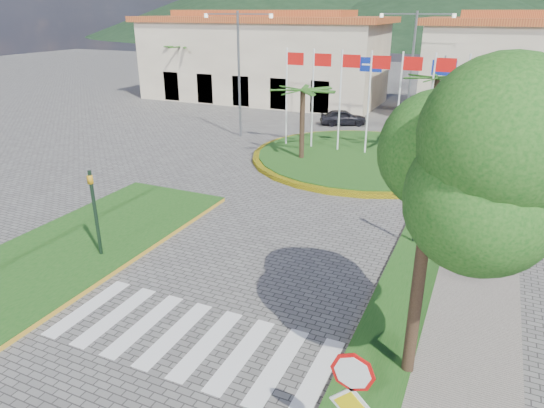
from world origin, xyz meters
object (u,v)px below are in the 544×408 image
at_px(deciduous_tree, 433,165).
at_px(car_side_right, 505,230).
at_px(roundabout_island, 362,157).
at_px(car_dark_a, 343,117).
at_px(stop_sign, 351,393).
at_px(car_dark_b, 536,124).
at_px(white_van, 349,102).

bearing_deg(deciduous_tree, car_side_right, 76.62).
distance_m(roundabout_island, car_dark_a, 9.13).
xyz_separation_m(roundabout_island, stop_sign, (4.90, -20.04, 1.61)).
bearing_deg(stop_sign, car_dark_a, 106.81).
relative_size(stop_sign, deciduous_tree, 0.39).
xyz_separation_m(roundabout_island, car_side_right, (7.50, -8.59, 0.43)).
distance_m(deciduous_tree, car_dark_b, 29.28).
bearing_deg(car_dark_b, stop_sign, 175.99).
distance_m(deciduous_tree, car_dark_a, 27.35).
height_order(deciduous_tree, car_dark_a, deciduous_tree).
bearing_deg(roundabout_island, white_van, 109.00).
relative_size(roundabout_island, deciduous_tree, 1.87).
bearing_deg(car_dark_a, car_side_right, -171.33).
distance_m(roundabout_island, car_dark_b, 14.97).
distance_m(car_dark_a, car_dark_b, 13.48).
bearing_deg(car_side_right, stop_sign, -89.07).
relative_size(stop_sign, car_dark_b, 0.75).
xyz_separation_m(deciduous_tree, car_dark_b, (3.90, 28.65, -4.59)).
relative_size(deciduous_tree, white_van, 1.64).
xyz_separation_m(white_van, car_side_right, (12.65, -23.55, 0.04)).
bearing_deg(car_side_right, roundabout_island, 144.83).
bearing_deg(car_dark_b, car_side_right, 178.71).
bearing_deg(white_van, car_dark_b, -118.50).
bearing_deg(stop_sign, roundabout_island, 103.73).
bearing_deg(car_dark_a, deciduous_tree, 175.15).
distance_m(deciduous_tree, car_side_right, 9.77).
height_order(stop_sign, car_side_right, stop_sign).
bearing_deg(roundabout_island, car_dark_b, 51.13).
distance_m(deciduous_tree, white_van, 34.00).
bearing_deg(car_side_right, car_dark_b, 98.37).
xyz_separation_m(white_van, car_dark_a, (1.47, -6.61, 0.00)).
bearing_deg(roundabout_island, car_side_right, -48.90).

